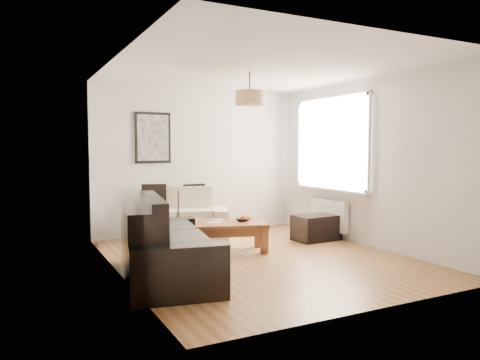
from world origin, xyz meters
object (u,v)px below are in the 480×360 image
loveseat_cream (178,215)px  coffee_table (231,237)px  ottoman (316,228)px  sofa_leather (167,241)px

loveseat_cream → coffee_table: size_ratio=1.54×
coffee_table → ottoman: bearing=4.2°
loveseat_cream → coffee_table: loveseat_cream is taller
sofa_leather → ottoman: 3.06m
sofa_leather → ottoman: size_ratio=2.75×
loveseat_cream → ottoman: 2.30m
coffee_table → ottoman: (1.63, 0.12, -0.01)m
loveseat_cream → coffee_table: 1.30m
sofa_leather → ottoman: sofa_leather is taller
sofa_leather → ottoman: bearing=-60.8°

